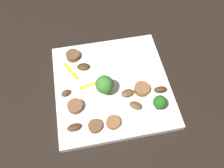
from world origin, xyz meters
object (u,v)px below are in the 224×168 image
Objects in this scene: sausage_slice_1 at (95,126)px; mushroom_4 at (74,127)px; sausage_slice_2 at (75,106)px; sausage_slice_4 at (113,122)px; fork at (126,61)px; mushroom_2 at (127,93)px; broccoli_floret_0 at (160,102)px; mushroom_3 at (136,105)px; broccoli_floret_1 at (104,85)px; mushroom_1 at (83,67)px; pepper_strip_0 at (88,86)px; plate at (112,86)px; sausage_slice_3 at (73,56)px; pepper_strip_1 at (70,71)px; mushroom_5 at (66,93)px; mushroom_0 at (160,90)px; sausage_slice_0 at (142,89)px.

mushroom_4 is (-0.04, 0.01, -0.00)m from sausage_slice_1.
sausage_slice_2 reaches higher than sausage_slice_4.
mushroom_2 reaches higher than fork.
broccoli_floret_0 reaches higher than mushroom_3.
broccoli_floret_1 reaches higher than sausage_slice_4.
sausage_slice_2 is 0.05m from mushroom_4.
mushroom_1 is 0.74× the size of pepper_strip_0.
broccoli_floret_0 is at bearing -41.65° from plate.
sausage_slice_4 reaches higher than pepper_strip_0.
sausage_slice_3 is at bearing 130.57° from mushroom_2.
pepper_strip_1 is at bearing 149.82° from plate.
mushroom_4 is (-0.13, -0.06, -0.00)m from mushroom_2.
sausage_slice_3 is 0.21m from mushroom_3.
mushroom_1 is at bearing -59.73° from sausage_slice_3.
broccoli_floret_0 is 0.13m from broccoli_floret_1.
sausage_slice_3 is (-0.06, 0.11, -0.03)m from broccoli_floret_1.
mushroom_4 is at bearing -155.57° from mushroom_2.
mushroom_5 is (-0.01, 0.09, 0.00)m from mushroom_4.
mushroom_0 is 0.08m from mushroom_2.
pepper_strip_0 is at bearing 149.99° from broccoli_floret_0.
broccoli_floret_0 reaches higher than mushroom_5.
sausage_slice_1 is 0.95× the size of mushroom_0.
plate is 0.08m from fork.
sausage_slice_3 reaches higher than mushroom_4.
sausage_slice_3 reaches higher than sausage_slice_4.
sausage_slice_0 reaches higher than pepper_strip_0.
mushroom_0 is at bearing -49.06° from fork.
pepper_strip_0 is (-0.10, 0.07, -0.00)m from mushroom_3.
mushroom_0 is at bearing -35.85° from sausage_slice_3.
sausage_slice_1 reaches higher than plate.
sausage_slice_2 is 0.09m from sausage_slice_4.
broccoli_floret_1 is at bearing 43.35° from mushroom_4.
sausage_slice_4 is at bearing -74.22° from mushroom_1.
sausage_slice_1 is at bearing -178.48° from sausage_slice_4.
fork is at bearing 0.04° from mushroom_1.
pepper_strip_1 is (0.01, 0.15, -0.00)m from mushroom_4.
sausage_slice_1 is (-0.10, -0.16, 0.00)m from fork.
broccoli_floret_0 is 1.35× the size of mushroom_1.
broccoli_floret_1 reaches higher than plate.
fork is 7.97× the size of mushroom_5.
mushroom_3 is at bearing -58.68° from plate.
broccoli_floret_0 is at bearing 7.60° from sausage_slice_1.
broccoli_floret_0 is 0.23m from pepper_strip_1.
plate is at bearing 121.32° from mushroom_3.
fork is at bearing 2.04° from pepper_strip_1.
mushroom_1 is at bearing 53.56° from mushroom_5.
plate is 7.86× the size of sausage_slice_3.
mushroom_4 is (-0.19, -0.01, -0.02)m from broccoli_floret_0.
sausage_slice_4 is at bearing -44.25° from mushroom_5.
mushroom_1 is at bearing 149.29° from mushroom_0.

